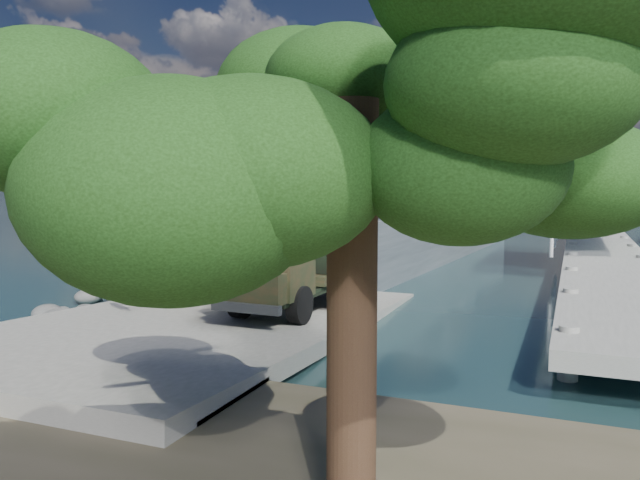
{
  "coord_description": "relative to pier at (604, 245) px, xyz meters",
  "views": [
    {
      "loc": [
        11.42,
        -18.59,
        4.97
      ],
      "look_at": [
        1.36,
        6.0,
        2.53
      ],
      "focal_mm": 35.0,
      "sensor_mm": 36.0,
      "label": 1
    }
  ],
  "objects": [
    {
      "name": "ground",
      "position": [
        -13.0,
        -18.77,
        -1.6
      ],
      "size": [
        1400.0,
        1400.0,
        0.0
      ],
      "primitive_type": "plane",
      "color": "#1B3E41",
      "rests_on": "ground"
    },
    {
      "name": "boat_ramp",
      "position": [
        -13.0,
        -19.77,
        -1.35
      ],
      "size": [
        10.0,
        18.0,
        0.5
      ],
      "primitive_type": "cube",
      "color": "gray",
      "rests_on": "ground"
    },
    {
      "name": "shoreline_rocks",
      "position": [
        -19.2,
        -18.27,
        -1.6
      ],
      "size": [
        3.2,
        5.6,
        0.9
      ],
      "primitive_type": null,
      "color": "#51514E",
      "rests_on": "ground"
    },
    {
      "name": "distant_headlands",
      "position": [
        37.0,
        541.23,
        -1.6
      ],
      "size": [
        1000.0,
        240.0,
        48.0
      ],
      "primitive_type": null,
      "color": "#435C39",
      "rests_on": "ground"
    },
    {
      "name": "pier",
      "position": [
        0.0,
        0.0,
        0.0
      ],
      "size": [
        6.4,
        44.0,
        6.1
      ],
      "color": "gray",
      "rests_on": "ground"
    },
    {
      "name": "landing_craft",
      "position": [
        -13.48,
        3.38,
        -0.66
      ],
      "size": [
        12.47,
        39.32,
        11.51
      ],
      "rotation": [
        0.0,
        0.0,
        -0.08
      ],
      "color": "#3E4549",
      "rests_on": "ground"
    },
    {
      "name": "military_truck",
      "position": [
        -10.56,
        -16.77,
        0.7
      ],
      "size": [
        2.76,
        7.87,
        3.61
      ],
      "rotation": [
        0.0,
        0.0,
        -0.03
      ],
      "color": "black",
      "rests_on": "boat_ramp"
    },
    {
      "name": "soldier",
      "position": [
        -15.8,
        -20.15,
        -0.16
      ],
      "size": [
        0.69,
        0.46,
        1.88
      ],
      "primitive_type": "imported",
      "rotation": [
        0.0,
        0.0,
        0.02
      ],
      "color": "black",
      "rests_on": "boat_ramp"
    },
    {
      "name": "overhang_tree",
      "position": [
        -4.62,
        -29.72,
        4.19
      ],
      "size": [
        7.96,
        7.33,
        7.22
      ],
      "color": "#372216",
      "rests_on": "ground"
    }
  ]
}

